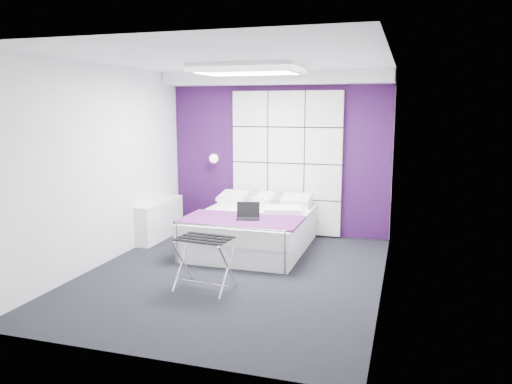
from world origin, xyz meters
TOP-DOWN VIEW (x-y plane):
  - floor at (0.00, 0.00)m, footprint 4.40×4.40m
  - ceiling at (0.00, 0.00)m, footprint 4.40×4.40m
  - wall_back at (0.00, 2.20)m, footprint 3.60×0.00m
  - wall_left at (-1.80, 0.00)m, footprint 0.00×4.40m
  - wall_right at (1.80, 0.00)m, footprint 0.00×4.40m
  - accent_wall at (0.00, 2.19)m, footprint 3.58×0.02m
  - soffit at (0.00, 1.95)m, footprint 3.58×0.50m
  - headboard at (0.15, 2.14)m, footprint 1.80×0.08m
  - skylight at (0.00, 0.60)m, footprint 1.36×0.86m
  - wall_lamp at (-1.05, 2.06)m, footprint 0.15×0.15m
  - radiator at (-1.69, 1.30)m, footprint 0.22×1.20m
  - bed at (-0.11, 1.16)m, footprint 1.63×1.96m
  - nightstand at (-0.73, 2.02)m, footprint 0.46×0.36m
  - luggage_rack at (-0.14, -0.57)m, footprint 0.61×0.45m
  - laptop at (-0.03, 0.72)m, footprint 0.31×0.22m

SIDE VIEW (x-z plane):
  - floor at x=0.00m, z-range 0.00..0.00m
  - bed at x=-0.11m, z-range -0.05..0.64m
  - radiator at x=-1.69m, z-range 0.00..0.60m
  - luggage_rack at x=-0.14m, z-range 0.00..0.60m
  - nightstand at x=-0.73m, z-range 0.54..0.59m
  - laptop at x=-0.03m, z-range 0.49..0.72m
  - headboard at x=0.15m, z-range 0.02..2.32m
  - wall_lamp at x=-1.05m, z-range 1.15..1.29m
  - wall_left at x=-1.80m, z-range -0.90..3.50m
  - wall_right at x=1.80m, z-range -0.90..3.50m
  - accent_wall at x=0.00m, z-range 0.01..2.59m
  - wall_back at x=0.00m, z-range -0.50..3.10m
  - soffit at x=0.00m, z-range 2.40..2.60m
  - skylight at x=0.00m, z-range 2.49..2.61m
  - ceiling at x=0.00m, z-range 2.60..2.60m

